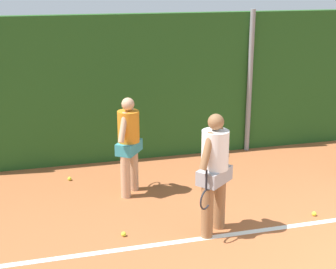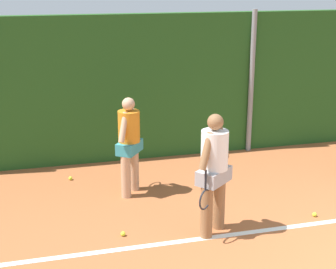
{
  "view_description": "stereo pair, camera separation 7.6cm",
  "coord_description": "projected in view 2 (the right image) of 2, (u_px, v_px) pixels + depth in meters",
  "views": [
    {
      "loc": [
        -4.14,
        -3.89,
        3.39
      ],
      "look_at": [
        -2.3,
        2.85,
        1.21
      ],
      "focal_mm": 54.34,
      "sensor_mm": 36.0,
      "label": 1
    },
    {
      "loc": [
        -4.07,
        -3.91,
        3.39
      ],
      "look_at": [
        -2.3,
        2.85,
        1.21
      ],
      "focal_mm": 54.34,
      "sensor_mm": 36.0,
      "label": 2
    }
  ],
  "objects": [
    {
      "name": "hedge_fence_backdrop",
      "position": [
        248.0,
        82.0,
        10.11
      ],
      "size": [
        19.41,
        0.25,
        2.75
      ],
      "primitive_type": "cube",
      "color": "#23511E",
      "rests_on": "ground_plane"
    },
    {
      "name": "fence_post_center",
      "position": [
        251.0,
        82.0,
        9.94
      ],
      "size": [
        0.1,
        0.1,
        2.8
      ],
      "primitive_type": "cylinder",
      "color": "gray",
      "rests_on": "ground_plane"
    },
    {
      "name": "player_foreground_near",
      "position": [
        214.0,
        168.0,
        6.76
      ],
      "size": [
        0.6,
        0.59,
        1.69
      ],
      "rotation": [
        0.0,
        0.0,
        3.83
      ],
      "color": "#8C603D",
      "rests_on": "ground_plane"
    },
    {
      "name": "player_midcourt",
      "position": [
        129.0,
        141.0,
        8.05
      ],
      "size": [
        0.5,
        0.66,
        1.6
      ],
      "rotation": [
        0.0,
        0.0,
        0.95
      ],
      "color": "tan",
      "rests_on": "ground_plane"
    },
    {
      "name": "tennis_ball_2",
      "position": [
        70.0,
        178.0,
        8.82
      ],
      "size": [
        0.07,
        0.07,
        0.07
      ],
      "primitive_type": "sphere",
      "color": "#CCDB33",
      "rests_on": "ground_plane"
    },
    {
      "name": "tennis_ball_4",
      "position": [
        123.0,
        234.0,
        6.92
      ],
      "size": [
        0.07,
        0.07,
        0.07
      ],
      "primitive_type": "sphere",
      "color": "#CCDB33",
      "rests_on": "ground_plane"
    },
    {
      "name": "tennis_ball_8",
      "position": [
        314.0,
        215.0,
        7.48
      ],
      "size": [
        0.07,
        0.07,
        0.07
      ],
      "primitive_type": "sphere",
      "color": "#CCDB33",
      "rests_on": "ground_plane"
    },
    {
      "name": "tennis_ball_10",
      "position": [
        208.0,
        209.0,
        7.65
      ],
      "size": [
        0.07,
        0.07,
        0.07
      ],
      "primitive_type": "sphere",
      "color": "#CCDB33",
      "rests_on": "ground_plane"
    }
  ]
}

